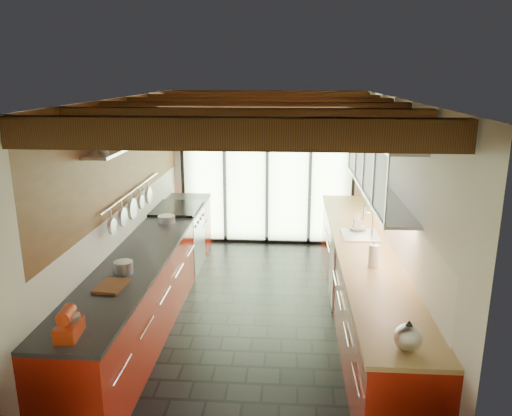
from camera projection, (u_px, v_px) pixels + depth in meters
name	position (u px, v px, depth m)	size (l,w,h in m)	color
ground	(256.00, 314.00, 6.14)	(5.50, 5.50, 0.00)	black
room_shell	(256.00, 183.00, 5.71)	(5.50, 5.50, 5.50)	silver
ceiling_beams	(258.00, 109.00, 5.86)	(3.14, 5.06, 4.90)	#593316
glass_door	(267.00, 148.00, 8.30)	(2.95, 0.10, 2.90)	#C6EAAD
left_counter	(152.00, 277.00, 6.11)	(0.68, 5.00, 0.92)	#9A1A0C
range_stove	(178.00, 238.00, 7.50)	(0.66, 0.90, 0.97)	silver
right_counter	(362.00, 283.00, 5.93)	(0.68, 5.00, 0.92)	#9A1A0C
sink_assembly	(361.00, 232.00, 6.19)	(0.45, 0.52, 0.43)	silver
upper_cabinets_right	(379.00, 163.00, 5.85)	(0.34, 3.00, 3.00)	silver
left_wall_fixtures	(134.00, 162.00, 5.93)	(0.28, 2.60, 0.96)	silver
stand_mixer	(69.00, 325.00, 3.80)	(0.18, 0.29, 0.25)	#B72F0E
pot_large	(123.00, 267.00, 5.03)	(0.19, 0.19, 0.12)	silver
pot_small	(167.00, 219.00, 6.75)	(0.23, 0.23, 0.09)	silver
cutting_board	(111.00, 286.00, 4.69)	(0.24, 0.34, 0.03)	brown
kettle	(408.00, 336.00, 3.62)	(0.25, 0.28, 0.24)	silver
paper_towel	(373.00, 256.00, 5.17)	(0.11, 0.11, 0.28)	white
soap_bottle	(357.00, 221.00, 6.45)	(0.09, 0.09, 0.20)	silver
bowl	(358.00, 229.00, 6.39)	(0.20, 0.20, 0.05)	silver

